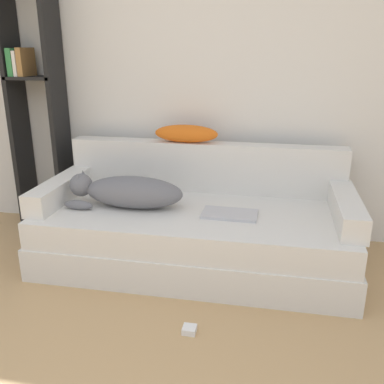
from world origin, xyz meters
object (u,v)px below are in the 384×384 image
at_px(dog, 127,192).
at_px(throw_pillow, 186,134).
at_px(laptop, 230,214).
at_px(power_adapter, 189,330).
at_px(couch, 195,236).
at_px(bookshelf, 35,96).

distance_m(dog, throw_pillow, 0.63).
relative_size(dog, throw_pillow, 1.68).
height_order(dog, laptop, dog).
bearing_deg(laptop, power_adapter, -98.98).
relative_size(throw_pillow, power_adapter, 6.55).
height_order(laptop, power_adapter, laptop).
xyz_separation_m(dog, power_adapter, (0.57, -0.72, -0.49)).
xyz_separation_m(dog, throw_pillow, (0.31, 0.45, 0.32)).
height_order(dog, power_adapter, dog).
bearing_deg(couch, bookshelf, 161.71).
height_order(couch, bookshelf, bookshelf).
relative_size(couch, laptop, 5.79).
bearing_deg(dog, power_adapter, -51.65).
xyz_separation_m(couch, bookshelf, (-1.35, 0.44, 0.87)).
bearing_deg(dog, laptop, -1.73).
relative_size(couch, power_adapter, 29.00).
bearing_deg(throw_pillow, bookshelf, 177.76).
height_order(couch, laptop, laptop).
xyz_separation_m(dog, bookshelf, (-0.90, 0.50, 0.56)).
distance_m(throw_pillow, power_adapter, 1.45).
xyz_separation_m(dog, laptop, (0.69, -0.02, -0.10)).
xyz_separation_m(laptop, bookshelf, (-1.59, 0.52, 0.66)).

